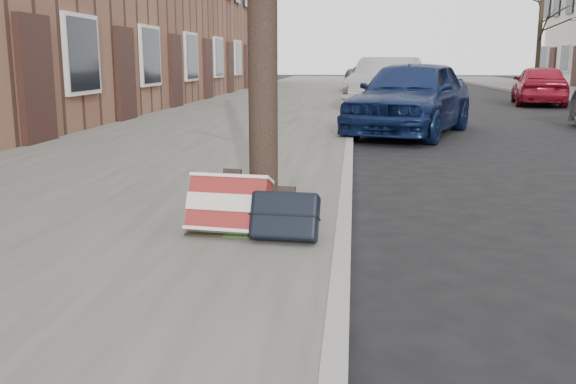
# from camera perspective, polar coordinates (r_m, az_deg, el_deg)

# --- Properties ---
(ground) EXTENTS (120.00, 120.00, 0.00)m
(ground) POSITION_cam_1_polar(r_m,az_deg,el_deg) (4.14, 22.45, -9.07)
(ground) COLOR black
(ground) RESTS_ON ground
(near_sidewalk) EXTENTS (5.00, 70.00, 0.12)m
(near_sidewalk) POSITION_cam_1_polar(r_m,az_deg,el_deg) (18.92, -1.80, 7.57)
(near_sidewalk) COLOR slate
(near_sidewalk) RESTS_ON ground
(dirt_patch) EXTENTS (0.85, 0.85, 0.02)m
(dirt_patch) POSITION_cam_1_polar(r_m,az_deg,el_deg) (5.13, -3.43, -2.74)
(dirt_patch) COLOR black
(dirt_patch) RESTS_ON near_sidewalk
(suitcase_red) EXTENTS (0.63, 0.40, 0.46)m
(suitcase_red) POSITION_cam_1_polar(r_m,az_deg,el_deg) (4.76, -5.28, -1.17)
(suitcase_red) COLOR maroon
(suitcase_red) RESTS_ON near_sidewalk
(suitcase_navy) EXTENTS (0.51, 0.33, 0.38)m
(suitcase_navy) POSITION_cam_1_polar(r_m,az_deg,el_deg) (4.58, -0.28, -2.10)
(suitcase_navy) COLOR black
(suitcase_navy) RESTS_ON near_sidewalk
(car_near_front) EXTENTS (3.02, 4.55, 1.44)m
(car_near_front) POSITION_cam_1_polar(r_m,az_deg,el_deg) (12.52, 10.89, 8.32)
(car_near_front) COLOR #0F1D45
(car_near_front) RESTS_ON ground
(car_near_mid) EXTENTS (2.54, 4.75, 1.49)m
(car_near_mid) POSITION_cam_1_polar(r_m,az_deg,el_deg) (18.89, 8.81, 9.51)
(car_near_mid) COLOR #A4A6AB
(car_near_mid) RESTS_ON ground
(car_near_back) EXTENTS (2.52, 4.96, 1.34)m
(car_near_back) POSITION_cam_1_polar(r_m,az_deg,el_deg) (26.97, 7.66, 9.99)
(car_near_back) COLOR #323237
(car_near_back) RESTS_ON ground
(car_far_back) EXTENTS (2.10, 3.93, 1.27)m
(car_far_back) POSITION_cam_1_polar(r_m,az_deg,el_deg) (22.01, 21.45, 8.86)
(car_far_back) COLOR maroon
(car_far_back) RESTS_ON ground
(tree_far_c) EXTENTS (0.20, 0.20, 5.17)m
(tree_far_c) POSITION_cam_1_polar(r_m,az_deg,el_deg) (32.34, 21.48, 13.17)
(tree_far_c) COLOR black
(tree_far_c) RESTS_ON far_sidewalk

